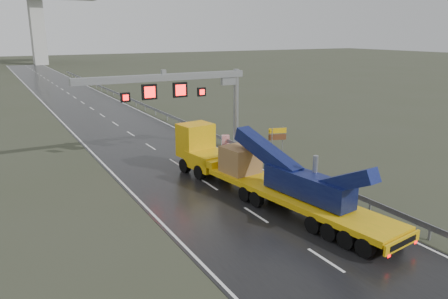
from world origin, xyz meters
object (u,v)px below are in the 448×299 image
heavy_haul_truck (252,169)px  exit_sign_pair (277,137)px  sign_gantry (188,90)px  striped_barrier (225,141)px

heavy_haul_truck → exit_sign_pair: heavy_haul_truck is taller
sign_gantry → heavy_haul_truck: (-0.39, -10.80, -3.92)m
sign_gantry → exit_sign_pair: (6.08, -4.70, -3.76)m
heavy_haul_truck → sign_gantry: bearing=80.0°
heavy_haul_truck → striped_barrier: heavy_haul_truck is taller
exit_sign_pair → heavy_haul_truck: bearing=-118.4°
sign_gantry → striped_barrier: sign_gantry is taller
heavy_haul_truck → exit_sign_pair: size_ratio=7.11×
striped_barrier → sign_gantry: bearing=-154.4°
sign_gantry → heavy_haul_truck: 11.50m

